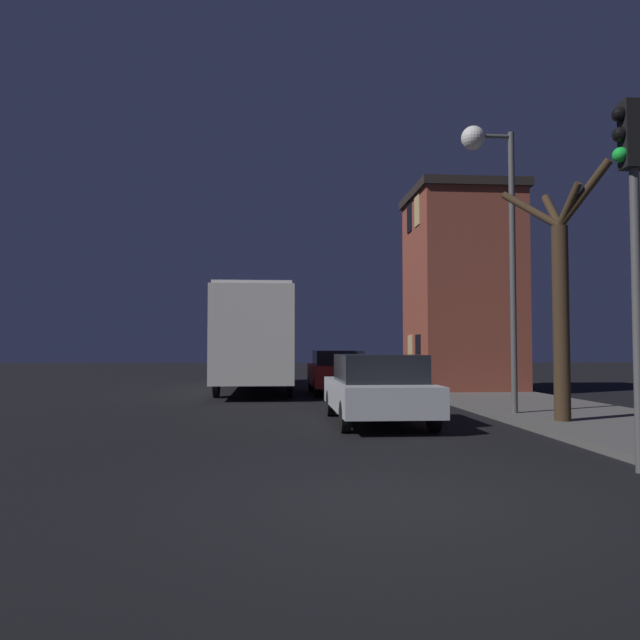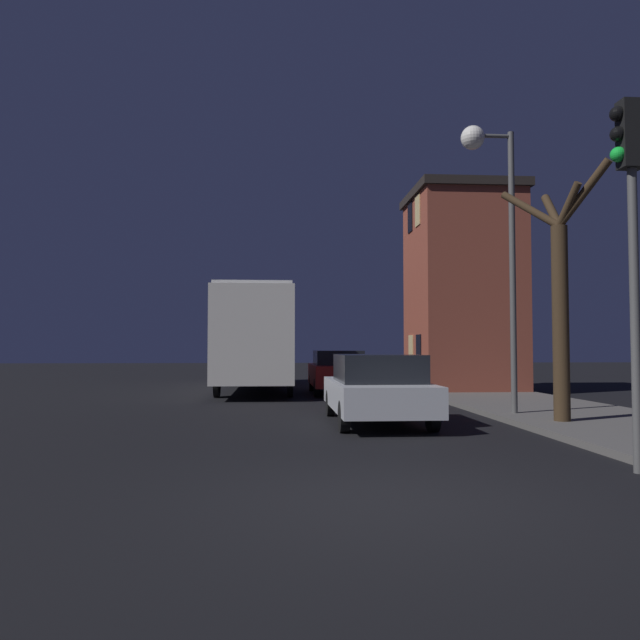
# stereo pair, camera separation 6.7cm
# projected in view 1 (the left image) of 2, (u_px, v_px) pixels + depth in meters

# --- Properties ---
(ground_plane) EXTENTS (120.00, 120.00, 0.00)m
(ground_plane) POSITION_uv_depth(u_px,v_px,m) (393.00, 498.00, 6.63)
(ground_plane) COLOR black
(brick_building) EXTENTS (3.79, 4.21, 7.27)m
(brick_building) POSITION_uv_depth(u_px,v_px,m) (462.00, 288.00, 22.85)
(brick_building) COLOR brown
(brick_building) RESTS_ON sidewalk
(streetlamp) EXTENTS (1.24, 0.55, 6.59)m
(streetlamp) POSITION_uv_depth(u_px,v_px,m) (490.00, 194.00, 14.34)
(streetlamp) COLOR #4C4C4C
(streetlamp) RESTS_ON sidewalk
(traffic_light) EXTENTS (0.43, 0.24, 4.84)m
(traffic_light) POSITION_uv_depth(u_px,v_px,m) (632.00, 206.00, 8.11)
(traffic_light) COLOR #4C4C4C
(traffic_light) RESTS_ON ground
(bare_tree) EXTENTS (1.55, 2.09, 5.15)m
(bare_tree) POSITION_uv_depth(u_px,v_px,m) (560.00, 294.00, 12.73)
(bare_tree) COLOR #382819
(bare_tree) RESTS_ON sidewalk
(bus) EXTENTS (2.56, 11.65, 3.63)m
(bus) POSITION_uv_depth(u_px,v_px,m) (256.00, 333.00, 24.02)
(bus) COLOR beige
(bus) RESTS_ON ground
(car_near_lane) EXTENTS (1.88, 4.45, 1.46)m
(car_near_lane) POSITION_uv_depth(u_px,v_px,m) (377.00, 388.00, 13.20)
(car_near_lane) COLOR #B7BABF
(car_near_lane) RESTS_ON ground
(car_mid_lane) EXTENTS (1.79, 4.53, 1.50)m
(car_mid_lane) POSITION_uv_depth(u_px,v_px,m) (337.00, 371.00, 21.79)
(car_mid_lane) COLOR #B21E19
(car_mid_lane) RESTS_ON ground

